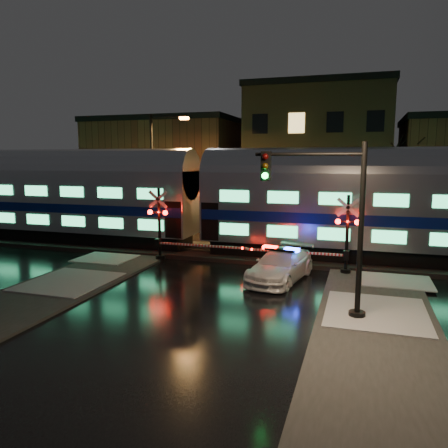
{
  "coord_description": "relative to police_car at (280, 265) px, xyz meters",
  "views": [
    {
      "loc": [
        5.8,
        -18.94,
        5.58
      ],
      "look_at": [
        -0.95,
        2.5,
        2.2
      ],
      "focal_mm": 35.0,
      "sensor_mm": 36.0,
      "label": 1
    }
  ],
  "objects": [
    {
      "name": "ground",
      "position": [
        -2.41,
        -0.5,
        -0.72
      ],
      "size": [
        120.0,
        120.0,
        0.0
      ],
      "primitive_type": "plane",
      "color": "black",
      "rests_on": "ground"
    },
    {
      "name": "police_car",
      "position": [
        0.0,
        0.0,
        0.0
      ],
      "size": [
        2.85,
        5.17,
        1.58
      ],
      "rotation": [
        0.0,
        0.0,
        -0.19
      ],
      "color": "silver",
      "rests_on": "ground"
    },
    {
      "name": "train",
      "position": [
        -5.59,
        4.5,
        2.67
      ],
      "size": [
        51.0,
        3.12,
        5.92
      ],
      "color": "black",
      "rests_on": "ballast"
    },
    {
      "name": "traffic_light",
      "position": [
        2.48,
        -4.19,
        2.55
      ],
      "size": [
        3.97,
        0.71,
        6.14
      ],
      "rotation": [
        0.0,
        0.0,
        -0.14
      ],
      "color": "black",
      "rests_on": "ground"
    },
    {
      "name": "crossing_signal_left",
      "position": [
        -6.66,
        1.8,
        0.94
      ],
      "size": [
        5.66,
        0.65,
        4.01
      ],
      "color": "black",
      "rests_on": "ground"
    },
    {
      "name": "building_mid",
      "position": [
        -0.41,
        22.0,
        5.03
      ],
      "size": [
        12.0,
        11.0,
        11.5
      ],
      "primitive_type": "cube",
      "color": "brown",
      "rests_on": "ground"
    },
    {
      "name": "sidewalk_right",
      "position": [
        4.09,
        -6.5,
        -0.66
      ],
      "size": [
        4.0,
        20.0,
        0.12
      ],
      "primitive_type": "cube",
      "color": "#2D2D2D",
      "rests_on": "ground"
    },
    {
      "name": "streetlight",
      "position": [
        -10.41,
        8.5,
        4.24
      ],
      "size": [
        2.87,
        0.3,
        8.59
      ],
      "color": "black",
      "rests_on": "ground"
    },
    {
      "name": "building_left",
      "position": [
        -15.41,
        21.5,
        3.78
      ],
      "size": [
        14.0,
        10.0,
        9.0
      ],
      "primitive_type": "cube",
      "color": "#533520",
      "rests_on": "ground"
    },
    {
      "name": "sidewalk_left",
      "position": [
        -8.91,
        -6.5,
        -0.66
      ],
      "size": [
        4.0,
        20.0,
        0.12
      ],
      "primitive_type": "cube",
      "color": "#2D2D2D",
      "rests_on": "ground"
    },
    {
      "name": "ballast",
      "position": [
        -2.41,
        4.5,
        -0.6
      ],
      "size": [
        90.0,
        4.2,
        0.24
      ],
      "primitive_type": "cube",
      "color": "black",
      "rests_on": "ground"
    },
    {
      "name": "crossing_signal_right",
      "position": [
        2.48,
        1.8,
        0.89
      ],
      "size": [
        5.48,
        0.64,
        3.88
      ],
      "color": "black",
      "rests_on": "ground"
    }
  ]
}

